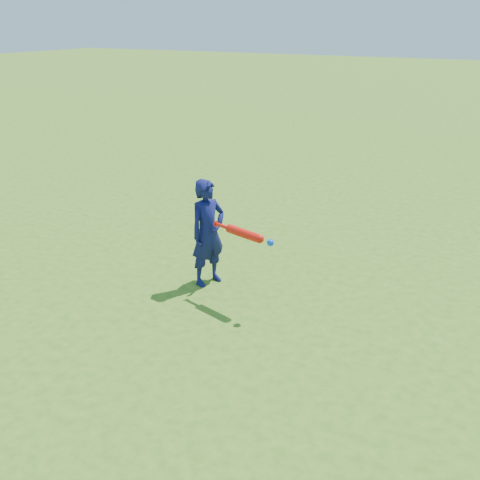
{
  "coord_description": "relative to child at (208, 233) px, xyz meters",
  "views": [
    {
      "loc": [
        2.63,
        -5.21,
        2.87
      ],
      "look_at": [
        0.1,
        -0.59,
        0.68
      ],
      "focal_mm": 40.0,
      "sensor_mm": 36.0,
      "label": 1
    }
  ],
  "objects": [
    {
      "name": "ground",
      "position": [
        0.39,
        0.46,
        -0.62
      ],
      "size": [
        80.0,
        80.0,
        0.0
      ],
      "primitive_type": "plane",
      "color": "#3A6618",
      "rests_on": "ground"
    },
    {
      "name": "child",
      "position": [
        0.0,
        0.0,
        0.0
      ],
      "size": [
        0.44,
        0.53,
        1.25
      ],
      "primitive_type": "imported",
      "rotation": [
        0.0,
        0.0,
        1.22
      ],
      "color": "#11134F",
      "rests_on": "ground"
    },
    {
      "name": "bat_swing",
      "position": [
        0.61,
        -0.21,
        0.17
      ],
      "size": [
        0.81,
        0.26,
        0.09
      ],
      "rotation": [
        0.0,
        0.0,
        -0.25
      ],
      "color": "red",
      "rests_on": "ground"
    }
  ]
}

